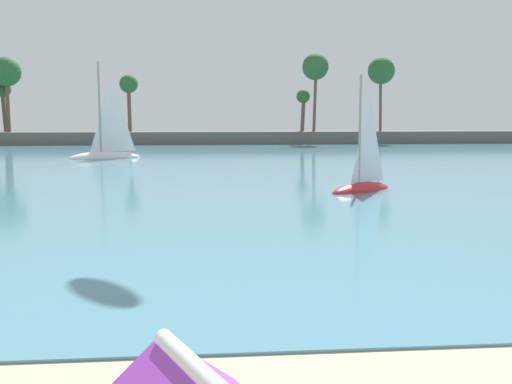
# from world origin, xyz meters

# --- Properties ---
(sea) EXTENTS (220.00, 114.29, 0.06)m
(sea) POSITION_xyz_m (0.00, 65.66, 0.03)
(sea) COLOR teal
(sea) RESTS_ON ground
(palm_headland) EXTENTS (112.69, 6.09, 13.04)m
(palm_headland) POSITION_xyz_m (-3.25, 82.76, 2.96)
(palm_headland) COLOR #605B54
(palm_headland) RESTS_ON ground
(sailboat_toward_headland) EXTENTS (6.93, 3.98, 9.63)m
(sailboat_toward_headland) POSITION_xyz_m (-10.34, 54.86, 0.93)
(sailboat_toward_headland) COLOR white
(sailboat_toward_headland) RESTS_ON sea
(sailboat_far_left) EXTENTS (4.44, 3.83, 6.58)m
(sailboat_far_left) POSITION_xyz_m (7.38, 29.53, 0.65)
(sailboat_far_left) COLOR red
(sailboat_far_left) RESTS_ON sea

